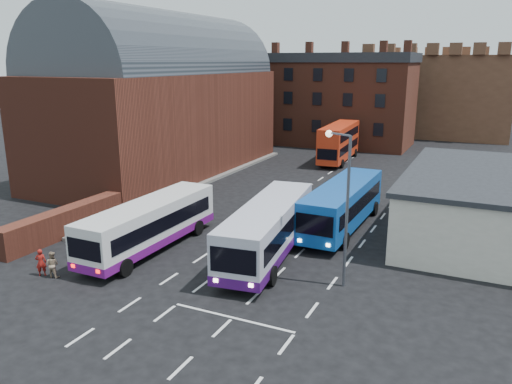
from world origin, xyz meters
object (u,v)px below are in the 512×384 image
at_px(street_lamp, 343,196).
at_px(pedestrian_beige, 52,264).
at_px(bus_blue, 343,203).
at_px(pedestrian_red, 41,262).
at_px(bus_white_outbound, 150,222).
at_px(bus_white_inbound, 268,226).
at_px(bus_red_double, 339,142).

bearing_deg(street_lamp, pedestrian_beige, -158.01).
distance_m(bus_blue, street_lamp, 9.47).
xyz_separation_m(bus_blue, pedestrian_red, (-12.42, -14.51, -1.09)).
distance_m(bus_white_outbound, pedestrian_beige, 6.10).
height_order(bus_white_outbound, pedestrian_red, bus_white_outbound).
relative_size(bus_white_inbound, bus_red_double, 1.11).
bearing_deg(bus_blue, bus_white_outbound, 43.64).
xyz_separation_m(bus_white_inbound, pedestrian_beige, (-9.19, -7.59, -1.16)).
distance_m(bus_blue, pedestrian_red, 19.13).
bearing_deg(pedestrian_red, bus_red_double, -136.82).
relative_size(bus_white_outbound, pedestrian_beige, 7.56).
xyz_separation_m(bus_white_outbound, bus_white_inbound, (6.98, 1.99, 0.12)).
height_order(bus_white_outbound, bus_red_double, bus_red_double).
relative_size(bus_blue, pedestrian_beige, 7.98).
bearing_deg(bus_blue, street_lamp, 106.00).
bearing_deg(pedestrian_red, bus_blue, -169.00).
bearing_deg(bus_white_inbound, pedestrian_red, 30.62).
distance_m(bus_blue, pedestrian_beige, 18.59).
distance_m(pedestrian_red, pedestrian_beige, 0.71).
relative_size(bus_red_double, pedestrian_beige, 7.42).
distance_m(bus_red_double, pedestrian_red, 37.74).
relative_size(bus_white_outbound, pedestrian_red, 7.21).
xyz_separation_m(pedestrian_red, pedestrian_beige, (0.70, 0.12, -0.04)).
distance_m(bus_white_outbound, bus_white_inbound, 7.26).
bearing_deg(pedestrian_beige, bus_blue, -140.67).
bearing_deg(pedestrian_red, pedestrian_beige, 151.32).
relative_size(bus_white_inbound, bus_blue, 1.04).
xyz_separation_m(bus_white_inbound, bus_blue, (2.53, 6.80, -0.03)).
bearing_deg(pedestrian_red, bus_white_inbound, 179.51).
height_order(bus_blue, pedestrian_beige, bus_blue).
bearing_deg(bus_blue, pedestrian_beige, 51.72).
xyz_separation_m(street_lamp, pedestrian_red, (-14.77, -5.80, -4.00)).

